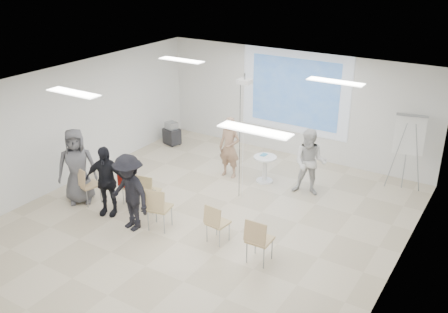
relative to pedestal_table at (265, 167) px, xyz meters
The scene contains 30 objects.
floor 2.49m from the pedestal_table, 94.56° to the right, with size 8.00×9.00×0.10m, color beige.
ceiling 3.61m from the pedestal_table, 94.56° to the right, with size 8.00×9.00×0.10m, color white.
wall_back 2.38m from the pedestal_table, 95.28° to the left, with size 8.00×0.10×3.00m, color silver.
wall_left 5.02m from the pedestal_table, 150.06° to the right, with size 0.10×9.00×3.00m, color silver.
wall_right 4.70m from the pedestal_table, 32.38° to the right, with size 0.10×9.00×3.00m, color silver.
projection_halo 2.51m from the pedestal_table, 95.45° to the left, with size 3.20×0.01×2.30m, color silver.
projection_image 2.50m from the pedestal_table, 95.49° to the left, with size 2.60×0.01×1.90m, color #3264AA.
pedestal_table is the anchor object (origin of this frame).
player_left 1.09m from the pedestal_table, behind, with size 0.66×0.45×1.81m, color #A57E65.
player_right 1.31m from the pedestal_table, ahead, with size 0.88×0.71×1.83m, color silver.
controller_left 1.11m from the pedestal_table, behind, with size 0.04×0.12×0.04m, color silver.
controller_right 1.34m from the pedestal_table, 12.74° to the left, with size 0.04×0.12×0.04m, color white.
chair_far_left 4.40m from the pedestal_table, 132.44° to the right, with size 0.53×0.56×0.92m.
chair_left_mid 3.43m from the pedestal_table, 126.89° to the right, with size 0.43×0.46×0.88m.
chair_left_inner 3.17m from the pedestal_table, 119.02° to the right, with size 0.50×0.53×0.92m.
chair_center 3.38m from the pedestal_table, 103.91° to the right, with size 0.56×0.58×0.98m.
chair_right_inner 3.09m from the pedestal_table, 80.87° to the right, with size 0.44×0.46×0.86m.
chair_right_far 3.58m from the pedestal_table, 64.42° to the right, with size 0.46×0.49×0.95m.
red_jacket 3.55m from the pedestal_table, 125.46° to the right, with size 0.43×0.10×0.41m, color maroon.
laptop 3.09m from the pedestal_table, 120.12° to the right, with size 0.34×0.24×0.03m, color black.
audience_left 4.03m from the pedestal_table, 123.85° to the right, with size 1.08×0.65×1.86m, color black.
audience_mid 3.81m from the pedestal_table, 110.92° to the right, with size 1.24×0.68×1.92m, color black.
audience_outer 4.59m from the pedestal_table, 134.65° to the right, with size 0.99×0.65×2.02m, color #55555A.
flipchart_easel 3.56m from the pedestal_table, 25.23° to the left, with size 0.82×0.64×1.94m.
av_cart 3.71m from the pedestal_table, 166.96° to the left, with size 0.55×0.49×0.70m.
ceiling_projector 2.48m from the pedestal_table, 95.74° to the right, with size 0.30×0.25×3.00m.
fluor_panel_nw 3.41m from the pedestal_table, 168.55° to the right, with size 1.20×0.30×0.02m, color white.
fluor_panel_ne 3.17m from the pedestal_table, 13.83° to the right, with size 1.20×0.30×0.02m, color white.
fluor_panel_sw 5.19m from the pedestal_table, 119.09° to the right, with size 1.20×0.30×0.02m, color white.
fluor_panel_se 5.04m from the pedestal_table, 65.41° to the right, with size 1.20×0.30×0.02m, color white.
Camera 1 is at (5.43, -7.88, 5.60)m, focal length 40.00 mm.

